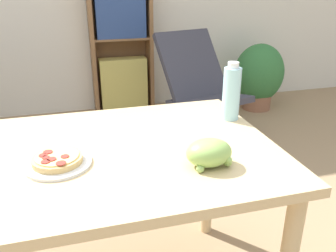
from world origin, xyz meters
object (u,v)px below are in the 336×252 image
at_px(drink_bottle, 231,93).
at_px(potted_plant_floor, 259,76).
at_px(pizza_on_plate, 58,161).
at_px(grape_bunch, 210,153).
at_px(bookshelf, 121,45).
at_px(lounge_chair_far, 202,105).

bearing_deg(drink_bottle, potted_plant_floor, 57.15).
height_order(pizza_on_plate, drink_bottle, drink_bottle).
xyz_separation_m(pizza_on_plate, grape_bunch, (0.48, -0.13, 0.03)).
distance_m(pizza_on_plate, bookshelf, 2.55).
bearing_deg(drink_bottle, lounge_chair_far, 73.42).
xyz_separation_m(pizza_on_plate, drink_bottle, (0.71, 0.23, 0.10)).
xyz_separation_m(drink_bottle, potted_plant_floor, (1.25, 1.94, -0.51)).
bearing_deg(bookshelf, potted_plant_floor, -12.83).
bearing_deg(bookshelf, drink_bottle, -86.69).
relative_size(drink_bottle, potted_plant_floor, 0.36).
bearing_deg(drink_bottle, grape_bunch, -123.53).
bearing_deg(pizza_on_plate, lounge_chair_far, 55.47).
relative_size(grape_bunch, lounge_chair_far, 0.18).
xyz_separation_m(lounge_chair_far, bookshelf, (-0.55, 0.83, 0.41)).
xyz_separation_m(drink_bottle, lounge_chair_far, (0.42, 1.42, -0.58)).
xyz_separation_m(pizza_on_plate, potted_plant_floor, (1.96, 2.17, -0.41)).
height_order(drink_bottle, potted_plant_floor, drink_bottle).
xyz_separation_m(pizza_on_plate, bookshelf, (0.58, 2.48, -0.07)).
distance_m(drink_bottle, lounge_chair_far, 1.59).
xyz_separation_m(pizza_on_plate, lounge_chair_far, (1.14, 1.65, -0.48)).
bearing_deg(bookshelf, lounge_chair_far, -56.18).
relative_size(lounge_chair_far, potted_plant_floor, 1.28).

